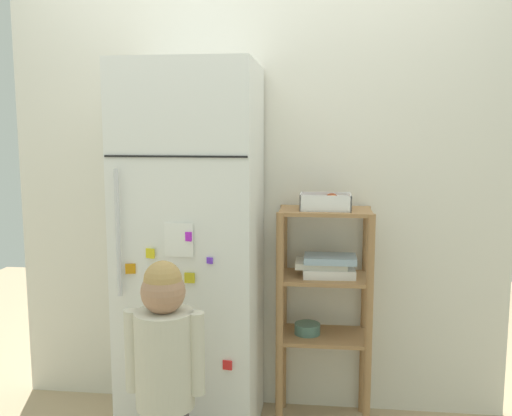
# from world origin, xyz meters

# --- Properties ---
(kitchen_wall_back) EXTENTS (2.54, 0.03, 2.25)m
(kitchen_wall_back) POSITION_xyz_m (0.00, 0.34, 1.12)
(kitchen_wall_back) COLOR silver
(kitchen_wall_back) RESTS_ON ground
(refrigerator) EXTENTS (0.61, 0.61, 1.75)m
(refrigerator) POSITION_xyz_m (-0.26, 0.02, 0.87)
(refrigerator) COLOR white
(refrigerator) RESTS_ON ground
(child_standing) EXTENTS (0.31, 0.23, 0.97)m
(child_standing) POSITION_xyz_m (-0.26, -0.51, 0.59)
(child_standing) COLOR #4F484B
(child_standing) RESTS_ON ground
(pantry_shelf_unit) EXTENTS (0.45, 0.30, 1.08)m
(pantry_shelf_unit) POSITION_xyz_m (0.35, 0.16, 0.68)
(pantry_shelf_unit) COLOR #9E7247
(pantry_shelf_unit) RESTS_ON ground
(fruit_bin) EXTENTS (0.24, 0.16, 0.08)m
(fruit_bin) POSITION_xyz_m (0.36, 0.14, 1.11)
(fruit_bin) COLOR white
(fruit_bin) RESTS_ON pantry_shelf_unit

